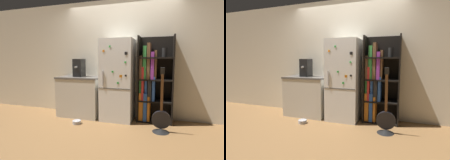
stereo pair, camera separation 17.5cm
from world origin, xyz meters
TOP-DOWN VIEW (x-y plane):
  - ground_plane at (0.00, 0.00)m, footprint 16.00×16.00m
  - wall_back at (0.00, 0.47)m, footprint 8.00×0.05m
  - refrigerator at (-0.00, 0.17)m, footprint 0.66×0.58m
  - bookshelf at (0.68, 0.29)m, footprint 0.70×0.38m
  - kitchen_counter at (-0.89, 0.17)m, footprint 0.97×0.57m
  - espresso_machine at (-0.91, 0.20)m, footprint 0.21×0.31m
  - guitar at (0.92, -0.27)m, footprint 0.33×0.30m
  - pet_bowl at (-0.71, -0.34)m, footprint 0.17×0.17m

SIDE VIEW (x-z plane):
  - ground_plane at x=0.00m, z-range 0.00..0.00m
  - pet_bowl at x=-0.71m, z-range 0.00..0.07m
  - guitar at x=0.92m, z-range -0.41..0.74m
  - kitchen_counter at x=-0.89m, z-range 0.00..0.90m
  - bookshelf at x=0.68m, z-range -0.06..1.69m
  - refrigerator at x=0.00m, z-range 0.00..1.70m
  - espresso_machine at x=-0.91m, z-range 0.90..1.30m
  - wall_back at x=0.00m, z-range 0.00..2.60m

